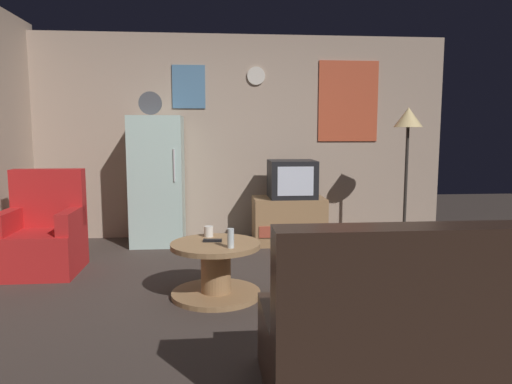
{
  "coord_description": "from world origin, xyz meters",
  "views": [
    {
      "loc": [
        -0.34,
        -3.61,
        1.33
      ],
      "look_at": [
        0.07,
        0.9,
        0.75
      ],
      "focal_mm": 33.62,
      "sensor_mm": 36.0,
      "label": 1
    }
  ],
  "objects_px": {
    "fridge": "(158,180)",
    "armchair": "(43,236)",
    "tv_stand": "(289,220)",
    "remote_control": "(212,240)",
    "couch": "(436,336)",
    "crt_tv": "(292,179)",
    "mug_ceramic_white": "(209,231)",
    "coffee_table": "(216,270)",
    "standing_lamp": "(408,128)",
    "wine_glass": "(231,238)"
  },
  "relations": [
    {
      "from": "armchair",
      "to": "coffee_table",
      "type": "bearing_deg",
      "value": -27.73
    },
    {
      "from": "fridge",
      "to": "armchair",
      "type": "height_order",
      "value": "fridge"
    },
    {
      "from": "standing_lamp",
      "to": "mug_ceramic_white",
      "type": "distance_m",
      "value": 2.69
    },
    {
      "from": "coffee_table",
      "to": "wine_glass",
      "type": "relative_size",
      "value": 4.8
    },
    {
      "from": "tv_stand",
      "to": "mug_ceramic_white",
      "type": "relative_size",
      "value": 9.33
    },
    {
      "from": "coffee_table",
      "to": "couch",
      "type": "distance_m",
      "value": 1.9
    },
    {
      "from": "armchair",
      "to": "remote_control",
      "type": "bearing_deg",
      "value": -27.16
    },
    {
      "from": "crt_tv",
      "to": "armchair",
      "type": "distance_m",
      "value": 2.74
    },
    {
      "from": "tv_stand",
      "to": "couch",
      "type": "distance_m",
      "value": 3.36
    },
    {
      "from": "standing_lamp",
      "to": "couch",
      "type": "relative_size",
      "value": 0.94
    },
    {
      "from": "crt_tv",
      "to": "mug_ceramic_white",
      "type": "height_order",
      "value": "crt_tv"
    },
    {
      "from": "fridge",
      "to": "wine_glass",
      "type": "xyz_separation_m",
      "value": [
        0.78,
        -2.09,
        -0.24
      ]
    },
    {
      "from": "mug_ceramic_white",
      "to": "armchair",
      "type": "distance_m",
      "value": 1.69
    },
    {
      "from": "fridge",
      "to": "tv_stand",
      "type": "xyz_separation_m",
      "value": [
        1.54,
        -0.11,
        -0.48
      ]
    },
    {
      "from": "coffee_table",
      "to": "fridge",
      "type": "bearing_deg",
      "value": 109.14
    },
    {
      "from": "standing_lamp",
      "to": "remote_control",
      "type": "height_order",
      "value": "standing_lamp"
    },
    {
      "from": "tv_stand",
      "to": "remote_control",
      "type": "xyz_separation_m",
      "value": [
        -0.9,
        -1.76,
        0.18
      ]
    },
    {
      "from": "fridge",
      "to": "tv_stand",
      "type": "relative_size",
      "value": 2.11
    },
    {
      "from": "couch",
      "to": "armchair",
      "type": "bearing_deg",
      "value": 138.3
    },
    {
      "from": "armchair",
      "to": "standing_lamp",
      "type": "bearing_deg",
      "value": 9.26
    },
    {
      "from": "coffee_table",
      "to": "couch",
      "type": "relative_size",
      "value": 0.42
    },
    {
      "from": "standing_lamp",
      "to": "armchair",
      "type": "bearing_deg",
      "value": -170.74
    },
    {
      "from": "standing_lamp",
      "to": "couch",
      "type": "bearing_deg",
      "value": -109.55
    },
    {
      "from": "standing_lamp",
      "to": "coffee_table",
      "type": "bearing_deg",
      "value": -145.81
    },
    {
      "from": "mug_ceramic_white",
      "to": "couch",
      "type": "distance_m",
      "value": 2.13
    },
    {
      "from": "armchair",
      "to": "couch",
      "type": "height_order",
      "value": "armchair"
    },
    {
      "from": "tv_stand",
      "to": "wine_glass",
      "type": "bearing_deg",
      "value": -111.09
    },
    {
      "from": "tv_stand",
      "to": "standing_lamp",
      "type": "relative_size",
      "value": 0.53
    },
    {
      "from": "wine_glass",
      "to": "armchair",
      "type": "bearing_deg",
      "value": 149.25
    },
    {
      "from": "fridge",
      "to": "tv_stand",
      "type": "bearing_deg",
      "value": -4.22
    },
    {
      "from": "remote_control",
      "to": "couch",
      "type": "height_order",
      "value": "couch"
    },
    {
      "from": "fridge",
      "to": "standing_lamp",
      "type": "xyz_separation_m",
      "value": [
        2.83,
        -0.44,
        0.6
      ]
    },
    {
      "from": "tv_stand",
      "to": "mug_ceramic_white",
      "type": "xyz_separation_m",
      "value": [
        -0.93,
        -1.57,
        0.22
      ]
    },
    {
      "from": "crt_tv",
      "to": "standing_lamp",
      "type": "xyz_separation_m",
      "value": [
        1.25,
        -0.33,
        0.59
      ]
    },
    {
      "from": "coffee_table",
      "to": "armchair",
      "type": "xyz_separation_m",
      "value": [
        -1.62,
        0.85,
        0.12
      ]
    },
    {
      "from": "crt_tv",
      "to": "coffee_table",
      "type": "height_order",
      "value": "crt_tv"
    },
    {
      "from": "mug_ceramic_white",
      "to": "tv_stand",
      "type": "bearing_deg",
      "value": 59.28
    },
    {
      "from": "fridge",
      "to": "armchair",
      "type": "relative_size",
      "value": 1.84
    },
    {
      "from": "mug_ceramic_white",
      "to": "couch",
      "type": "bearing_deg",
      "value": -57.4
    },
    {
      "from": "tv_stand",
      "to": "remote_control",
      "type": "height_order",
      "value": "tv_stand"
    },
    {
      "from": "crt_tv",
      "to": "armchair",
      "type": "relative_size",
      "value": 0.56
    },
    {
      "from": "mug_ceramic_white",
      "to": "fridge",
      "type": "bearing_deg",
      "value": 109.81
    },
    {
      "from": "crt_tv",
      "to": "coffee_table",
      "type": "relative_size",
      "value": 0.75
    },
    {
      "from": "fridge",
      "to": "wine_glass",
      "type": "height_order",
      "value": "fridge"
    },
    {
      "from": "fridge",
      "to": "remote_control",
      "type": "relative_size",
      "value": 11.8
    },
    {
      "from": "fridge",
      "to": "couch",
      "type": "bearing_deg",
      "value": -63.25
    },
    {
      "from": "tv_stand",
      "to": "mug_ceramic_white",
      "type": "distance_m",
      "value": 1.84
    },
    {
      "from": "crt_tv",
      "to": "coffee_table",
      "type": "distance_m",
      "value": 2.09
    },
    {
      "from": "crt_tv",
      "to": "tv_stand",
      "type": "bearing_deg",
      "value": 178.38
    },
    {
      "from": "mug_ceramic_white",
      "to": "remote_control",
      "type": "xyz_separation_m",
      "value": [
        0.03,
        -0.19,
        -0.03
      ]
    }
  ]
}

